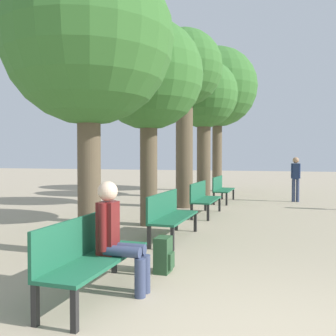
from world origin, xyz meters
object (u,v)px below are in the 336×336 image
object	(u,v)px
tree_row_0	(88,41)
pedestrian_near	(296,176)
person_seated	(117,234)
tree_row_4	(217,88)
bench_row_1	(170,213)
tree_row_3	(204,97)
bench_row_2	(203,196)
tree_row_1	(149,77)
tree_row_2	(184,73)
bench_row_3	(221,187)
bench_row_0	(90,251)
backpack	(164,255)

from	to	relation	value
tree_row_0	pedestrian_near	distance (m)	9.59
person_seated	tree_row_4	bearing A→B (deg)	94.88
bench_row_1	tree_row_3	world-z (taller)	tree_row_3
bench_row_1	bench_row_2	distance (m)	3.11
tree_row_3	person_seated	xyz separation A→B (m)	(1.15, -10.38, -3.25)
tree_row_0	tree_row_1	world-z (taller)	tree_row_0
tree_row_0	bench_row_2	bearing A→B (deg)	78.99
bench_row_2	tree_row_4	world-z (taller)	tree_row_4
bench_row_1	tree_row_2	distance (m)	5.90
bench_row_3	pedestrian_near	size ratio (longest dim) A/B	1.13
pedestrian_near	tree_row_0	bearing A→B (deg)	-111.62
bench_row_2	tree_row_3	world-z (taller)	tree_row_3
tree_row_1	person_seated	distance (m)	5.13
tree_row_2	tree_row_4	xyz separation A→B (m)	(-0.00, 6.01, 0.59)
bench_row_2	person_seated	size ratio (longest dim) A/B	1.37
bench_row_3	tree_row_4	distance (m)	6.14
bench_row_3	bench_row_0	bearing A→B (deg)	-90.00
tree_row_1	tree_row_3	distance (m)	6.22
tree_row_0	tree_row_3	bearing A→B (deg)	90.00
tree_row_4	backpack	distance (m)	13.43
backpack	tree_row_0	bearing A→B (deg)	160.10
tree_row_3	backpack	bearing A→B (deg)	-81.39
backpack	pedestrian_near	size ratio (longest dim) A/B	0.31
bench_row_3	pedestrian_near	distance (m)	2.68
tree_row_3	tree_row_4	size ratio (longest dim) A/B	0.80
tree_row_0	tree_row_4	distance (m)	12.10
bench_row_3	tree_row_0	bearing A→B (deg)	-96.63
tree_row_2	tree_row_4	bearing A→B (deg)	90.00
tree_row_1	bench_row_3	bearing A→B (deg)	79.70
bench_row_3	tree_row_2	world-z (taller)	tree_row_2
tree_row_0	backpack	xyz separation A→B (m)	(1.44, -0.52, -3.22)
tree_row_0	tree_row_2	bearing A→B (deg)	90.00
bench_row_1	backpack	world-z (taller)	bench_row_1
bench_row_2	backpack	bearing A→B (deg)	-84.01
tree_row_1	tree_row_2	bearing A→B (deg)	90.00
backpack	tree_row_2	bearing A→B (deg)	102.41
tree_row_0	tree_row_2	world-z (taller)	tree_row_2
tree_row_0	tree_row_4	bearing A→B (deg)	90.00
bench_row_1	pedestrian_near	distance (m)	7.52
person_seated	backpack	size ratio (longest dim) A/B	2.66
tree_row_1	tree_row_2	size ratio (longest dim) A/B	0.85
tree_row_1	tree_row_3	bearing A→B (deg)	90.00
tree_row_1	bench_row_2	bearing A→B (deg)	63.99
tree_row_2	tree_row_0	bearing A→B (deg)	-90.00
bench_row_3	tree_row_1	world-z (taller)	tree_row_1
bench_row_0	bench_row_1	world-z (taller)	same
person_seated	pedestrian_near	size ratio (longest dim) A/B	0.83
tree_row_3	person_seated	world-z (taller)	tree_row_3
bench_row_0	tree_row_0	xyz separation A→B (m)	(-0.90, 1.59, 2.94)
tree_row_1	person_seated	bearing A→B (deg)	-74.67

